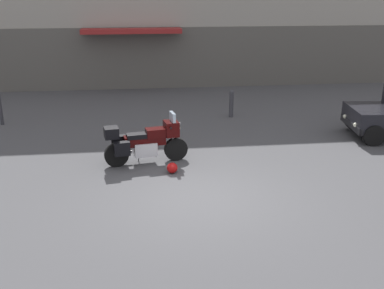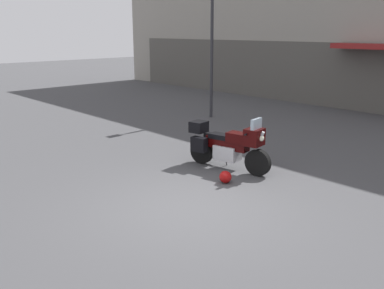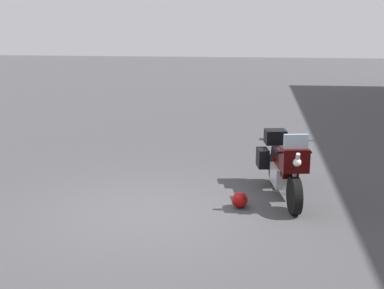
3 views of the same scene
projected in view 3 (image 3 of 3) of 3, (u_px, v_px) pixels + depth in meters
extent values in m
plane|color=#424244|center=(147.00, 214.00, 8.59)|extent=(80.00, 80.00, 0.00)
cylinder|color=black|center=(294.00, 196.00, 8.54)|extent=(0.65, 0.25, 0.64)
cylinder|color=black|center=(275.00, 169.00, 10.12)|extent=(0.65, 0.25, 0.64)
cylinder|color=#B7B7BC|center=(295.00, 171.00, 8.46)|extent=(0.33, 0.13, 0.68)
cube|color=#B7B7BC|center=(284.00, 175.00, 9.35)|extent=(0.66, 0.50, 0.36)
cube|color=black|center=(284.00, 163.00, 9.29)|extent=(1.13, 0.46, 0.28)
cube|color=black|center=(288.00, 157.00, 8.96)|extent=(0.57, 0.42, 0.24)
cube|color=black|center=(282.00, 153.00, 9.45)|extent=(0.60, 0.39, 0.12)
cube|color=black|center=(294.00, 159.00, 8.52)|extent=(0.43, 0.50, 0.40)
cube|color=#8C9EAD|center=(296.00, 143.00, 8.41)|extent=(0.15, 0.41, 0.28)
sphere|color=#EAEACC|center=(297.00, 162.00, 8.34)|extent=(0.14, 0.14, 0.14)
cylinder|color=black|center=(294.00, 152.00, 8.57)|extent=(0.15, 0.62, 0.04)
cylinder|color=#B7B7BC|center=(287.00, 172.00, 9.96)|extent=(0.56, 0.18, 0.09)
cube|color=black|center=(291.00, 158.00, 9.95)|extent=(0.43, 0.27, 0.36)
cube|color=black|center=(263.00, 158.00, 9.93)|extent=(0.43, 0.27, 0.36)
cube|color=black|center=(275.00, 137.00, 10.07)|extent=(0.42, 0.46, 0.28)
cylinder|color=black|center=(291.00, 187.00, 9.56)|extent=(0.05, 0.13, 0.29)
sphere|color=#990C0C|center=(240.00, 200.00, 8.87)|extent=(0.28, 0.28, 0.28)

